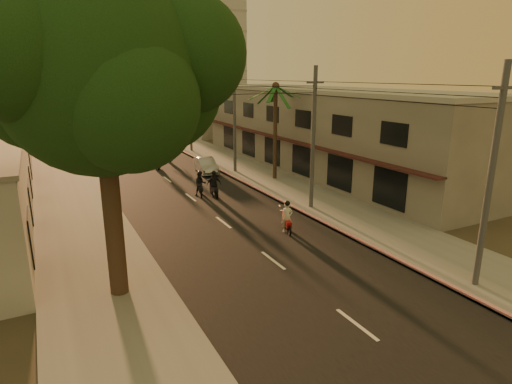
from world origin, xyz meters
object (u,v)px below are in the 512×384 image
(parked_car, at_px, (206,165))
(palm_tree, at_px, (276,92))
(scooter_mid_a, at_px, (200,184))
(scooter_red, at_px, (287,218))
(scooter_far_b, at_px, (168,153))
(scooter_mid_b, at_px, (214,185))
(scooter_far_a, at_px, (157,160))
(broadleaf_tree, at_px, (110,74))

(parked_car, bearing_deg, palm_tree, -42.50)
(scooter_mid_a, xyz_separation_m, parked_car, (2.95, 6.74, -0.16))
(scooter_red, relative_size, scooter_far_b, 0.97)
(scooter_mid_a, xyz_separation_m, scooter_mid_b, (0.76, -0.74, 0.03))
(scooter_far_a, bearing_deg, parked_car, -36.89)
(scooter_mid_b, distance_m, scooter_far_a, 11.12)
(scooter_far_b, bearing_deg, palm_tree, -68.38)
(scooter_red, bearing_deg, parked_car, 103.32)
(broadleaf_tree, xyz_separation_m, scooter_red, (9.16, 2.85, -7.67))
(scooter_mid_b, relative_size, scooter_far_b, 1.05)
(scooter_far_a, distance_m, parked_car, 4.95)
(scooter_mid_b, bearing_deg, parked_car, 79.61)
(scooter_mid_b, bearing_deg, scooter_far_a, 102.27)
(scooter_red, bearing_deg, scooter_mid_b, 114.28)
(scooter_mid_b, distance_m, scooter_far_b, 14.18)
(scooter_far_a, bearing_deg, scooter_red, -74.15)
(scooter_far_a, height_order, parked_car, scooter_far_a)
(scooter_far_b, bearing_deg, scooter_mid_b, -97.46)
(scooter_mid_a, distance_m, parked_car, 7.36)
(broadleaf_tree, bearing_deg, scooter_far_b, 70.85)
(scooter_far_b, xyz_separation_m, parked_car, (1.54, -6.69, -0.16))
(scooter_red, height_order, scooter_far_b, scooter_far_b)
(broadleaf_tree, distance_m, parked_car, 22.82)
(palm_tree, relative_size, scooter_far_a, 4.40)
(scooter_far_a, bearing_deg, scooter_far_b, 68.21)
(broadleaf_tree, distance_m, scooter_far_b, 28.01)
(scooter_red, bearing_deg, scooter_far_b, 108.50)
(scooter_far_a, distance_m, scooter_far_b, 3.64)
(scooter_red, height_order, parked_car, scooter_red)
(palm_tree, relative_size, scooter_mid_b, 4.18)
(scooter_red, bearing_deg, palm_tree, 81.35)
(scooter_mid_b, bearing_deg, scooter_far_b, 93.28)
(broadleaf_tree, distance_m, scooter_far_a, 24.62)
(broadleaf_tree, distance_m, scooter_red, 12.28)
(scooter_red, height_order, scooter_mid_b, scooter_mid_b)
(parked_car, bearing_deg, scooter_red, -87.60)
(palm_tree, distance_m, scooter_far_a, 13.06)
(scooter_mid_b, height_order, scooter_far_a, scooter_mid_b)
(broadleaf_tree, xyz_separation_m, palm_tree, (14.61, 13.86, -1.33))
(broadleaf_tree, relative_size, scooter_far_b, 6.46)
(scooter_red, bearing_deg, scooter_mid_a, 118.38)
(parked_car, bearing_deg, broadleaf_tree, -112.18)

